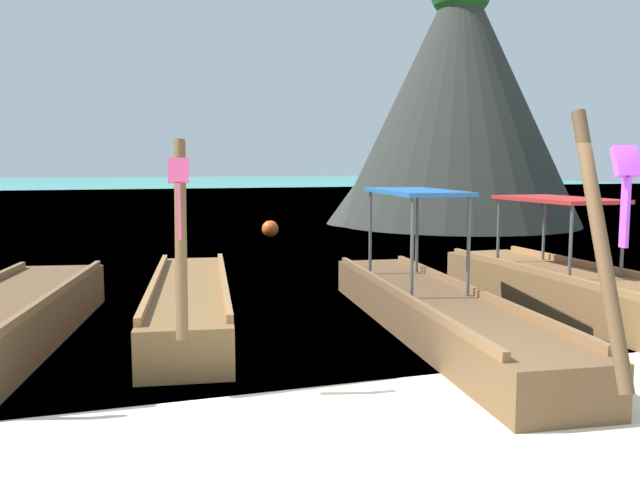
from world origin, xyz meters
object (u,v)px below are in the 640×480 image
(longtail_boat_pink_ribbon, at_px, (190,303))
(longtail_boat_violet_ribbon, at_px, (435,309))
(karst_rock, at_px, (454,99))
(longtail_boat_turquoise_ribbon, at_px, (587,294))
(longtail_boat_orange_ribbon, at_px, (13,318))
(mooring_buoy_near, at_px, (270,229))

(longtail_boat_pink_ribbon, distance_m, longtail_boat_violet_ribbon, 3.52)
(longtail_boat_pink_ribbon, height_order, longtail_boat_violet_ribbon, longtail_boat_violet_ribbon)
(longtail_boat_pink_ribbon, height_order, karst_rock, karst_rock)
(longtail_boat_turquoise_ribbon, bearing_deg, karst_rock, 68.21)
(longtail_boat_orange_ribbon, xyz_separation_m, karst_rock, (14.07, 13.78, 4.47))
(longtail_boat_turquoise_ribbon, bearing_deg, longtail_boat_orange_ribbon, 172.04)
(longtail_boat_orange_ribbon, bearing_deg, longtail_boat_turquoise_ribbon, -7.96)
(longtail_boat_violet_ribbon, height_order, longtail_boat_turquoise_ribbon, longtail_boat_violet_ribbon)
(longtail_boat_orange_ribbon, relative_size, longtail_boat_pink_ribbon, 0.90)
(mooring_buoy_near, bearing_deg, longtail_boat_turquoise_ribbon, -81.09)
(longtail_boat_orange_ribbon, xyz_separation_m, mooring_buoy_near, (6.17, 11.23, -0.06))
(longtail_boat_pink_ribbon, bearing_deg, mooring_buoy_near, 70.57)
(longtail_boat_orange_ribbon, relative_size, karst_rock, 0.54)
(longtail_boat_orange_ribbon, xyz_separation_m, longtail_boat_violet_ribbon, (5.44, -1.31, 0.01))
(longtail_boat_violet_ribbon, relative_size, karst_rock, 0.74)
(longtail_boat_orange_ribbon, relative_size, longtail_boat_violet_ribbon, 0.72)
(karst_rock, height_order, mooring_buoy_near, karst_rock)
(mooring_buoy_near, bearing_deg, longtail_boat_pink_ribbon, -109.43)
(longtail_boat_orange_ribbon, distance_m, longtail_boat_turquoise_ribbon, 8.19)
(longtail_boat_pink_ribbon, height_order, mooring_buoy_near, longtail_boat_pink_ribbon)
(karst_rock, bearing_deg, longtail_boat_orange_ribbon, -135.60)
(longtail_boat_turquoise_ribbon, relative_size, mooring_buoy_near, 13.35)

